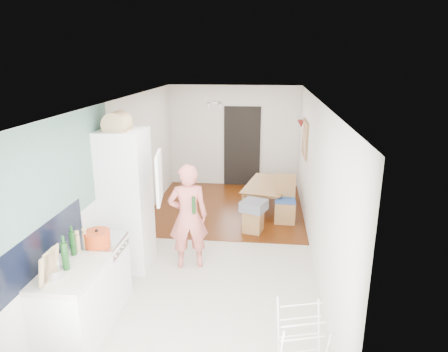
% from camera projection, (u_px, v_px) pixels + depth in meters
% --- Properties ---
extents(room_shell, '(3.20, 7.00, 2.50)m').
position_uv_depth(room_shell, '(216.00, 177.00, 6.55)').
color(room_shell, silver).
rests_on(room_shell, ground).
extents(floor, '(3.20, 7.00, 0.01)m').
position_uv_depth(floor, '(217.00, 246.00, 6.91)').
color(floor, '#BAB0A1').
rests_on(floor, ground).
extents(wood_floor_overlay, '(3.20, 3.30, 0.01)m').
position_uv_depth(wood_floor_overlay, '(227.00, 207.00, 8.67)').
color(wood_floor_overlay, '#592107').
rests_on(wood_floor_overlay, room_shell).
extents(sage_wall_panel, '(0.02, 3.00, 1.30)m').
position_uv_depth(sage_wall_panel, '(59.00, 173.00, 4.64)').
color(sage_wall_panel, slate).
rests_on(sage_wall_panel, room_shell).
extents(tile_splashback, '(0.02, 1.90, 0.50)m').
position_uv_depth(tile_splashback, '(42.00, 249.00, 4.31)').
color(tile_splashback, black).
rests_on(tile_splashback, room_shell).
extents(doorway_recess, '(0.90, 0.04, 2.00)m').
position_uv_depth(doorway_recess, '(242.00, 147.00, 9.91)').
color(doorway_recess, black).
rests_on(doorway_recess, room_shell).
extents(base_cabinet, '(0.60, 0.90, 0.86)m').
position_uv_depth(base_cabinet, '(74.00, 308.00, 4.49)').
color(base_cabinet, white).
rests_on(base_cabinet, room_shell).
extents(worktop, '(0.62, 0.92, 0.06)m').
position_uv_depth(worktop, '(69.00, 272.00, 4.36)').
color(worktop, silver).
rests_on(worktop, room_shell).
extents(range_cooker, '(0.60, 0.60, 0.88)m').
position_uv_depth(range_cooker, '(101.00, 273.00, 5.20)').
color(range_cooker, white).
rests_on(range_cooker, room_shell).
extents(cooker_top, '(0.60, 0.60, 0.04)m').
position_uv_depth(cooker_top, '(97.00, 241.00, 5.07)').
color(cooker_top, silver).
rests_on(cooker_top, room_shell).
extents(fridge_housing, '(0.66, 0.66, 2.15)m').
position_uv_depth(fridge_housing, '(126.00, 201.00, 5.99)').
color(fridge_housing, white).
rests_on(fridge_housing, room_shell).
extents(fridge_door, '(0.14, 0.56, 0.70)m').
position_uv_depth(fridge_door, '(159.00, 178.00, 5.50)').
color(fridge_door, white).
rests_on(fridge_door, room_shell).
extents(fridge_interior, '(0.02, 0.52, 0.66)m').
position_uv_depth(fridge_interior, '(144.00, 171.00, 5.82)').
color(fridge_interior, white).
rests_on(fridge_interior, room_shell).
extents(pinboard, '(0.03, 0.90, 0.70)m').
position_uv_depth(pinboard, '(305.00, 139.00, 8.11)').
color(pinboard, tan).
rests_on(pinboard, room_shell).
extents(pinboard_frame, '(0.00, 0.94, 0.74)m').
position_uv_depth(pinboard_frame, '(304.00, 139.00, 8.11)').
color(pinboard_frame, olive).
rests_on(pinboard_frame, room_shell).
extents(wall_sconce, '(0.18, 0.18, 0.16)m').
position_uv_depth(wall_sconce, '(301.00, 124.00, 8.67)').
color(wall_sconce, maroon).
rests_on(wall_sconce, room_shell).
extents(person, '(0.80, 0.63, 1.95)m').
position_uv_depth(person, '(188.00, 208.00, 5.99)').
color(person, '#DB6D63').
rests_on(person, floor).
extents(dining_table, '(0.96, 1.40, 0.45)m').
position_uv_depth(dining_table, '(268.00, 197.00, 8.65)').
color(dining_table, olive).
rests_on(dining_table, floor).
extents(dining_chair, '(0.40, 0.40, 0.94)m').
position_uv_depth(dining_chair, '(285.00, 200.00, 7.79)').
color(dining_chair, olive).
rests_on(dining_chair, floor).
extents(stool, '(0.41, 0.41, 0.44)m').
position_uv_depth(stool, '(253.00, 221.00, 7.41)').
color(stool, olive).
rests_on(stool, floor).
extents(grey_drape, '(0.55, 0.55, 0.19)m').
position_uv_depth(grey_drape, '(254.00, 206.00, 7.30)').
color(grey_drape, slate).
rests_on(grey_drape, stool).
extents(drying_rack, '(0.51, 0.49, 0.84)m').
position_uv_depth(drying_rack, '(300.00, 349.00, 3.88)').
color(drying_rack, white).
rests_on(drying_rack, floor).
extents(bread_bin, '(0.42, 0.40, 0.19)m').
position_uv_depth(bread_bin, '(117.00, 124.00, 5.61)').
color(bread_bin, tan).
rests_on(bread_bin, fridge_housing).
extents(red_casserole, '(0.36, 0.36, 0.19)m').
position_uv_depth(red_casserole, '(97.00, 238.00, 4.89)').
color(red_casserole, red).
rests_on(red_casserole, cooker_top).
extents(steel_pan, '(0.24, 0.24, 0.09)m').
position_uv_depth(steel_pan, '(54.00, 273.00, 4.19)').
color(steel_pan, silver).
rests_on(steel_pan, worktop).
extents(held_bottle, '(0.06, 0.06, 0.26)m').
position_uv_depth(held_bottle, '(194.00, 205.00, 5.84)').
color(held_bottle, '#143E15').
rests_on(held_bottle, person).
extents(bottle_a, '(0.09, 0.09, 0.32)m').
position_uv_depth(bottle_a, '(65.00, 256.00, 4.32)').
color(bottle_a, '#143E15').
rests_on(bottle_a, worktop).
extents(bottle_b, '(0.08, 0.08, 0.29)m').
position_uv_depth(bottle_b, '(73.00, 243.00, 4.64)').
color(bottle_b, '#143E15').
rests_on(bottle_b, worktop).
extents(bottle_c, '(0.10, 0.10, 0.21)m').
position_uv_depth(bottle_c, '(55.00, 264.00, 4.28)').
color(bottle_c, silver).
rests_on(bottle_c, worktop).
extents(pepper_mill_front, '(0.07, 0.07, 0.21)m').
position_uv_depth(pepper_mill_front, '(78.00, 243.00, 4.74)').
color(pepper_mill_front, tan).
rests_on(pepper_mill_front, worktop).
extents(pepper_mill_back, '(0.06, 0.06, 0.21)m').
position_uv_depth(pepper_mill_back, '(85.00, 240.00, 4.83)').
color(pepper_mill_back, tan).
rests_on(pepper_mill_back, worktop).
extents(chopping_boards, '(0.05, 0.26, 0.35)m').
position_uv_depth(chopping_boards, '(49.00, 266.00, 4.09)').
color(chopping_boards, tan).
rests_on(chopping_boards, worktop).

